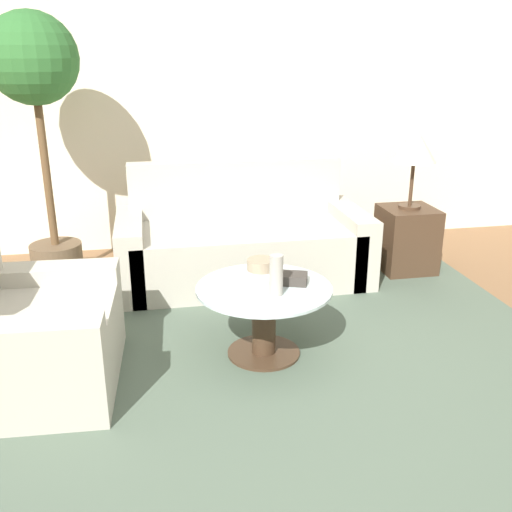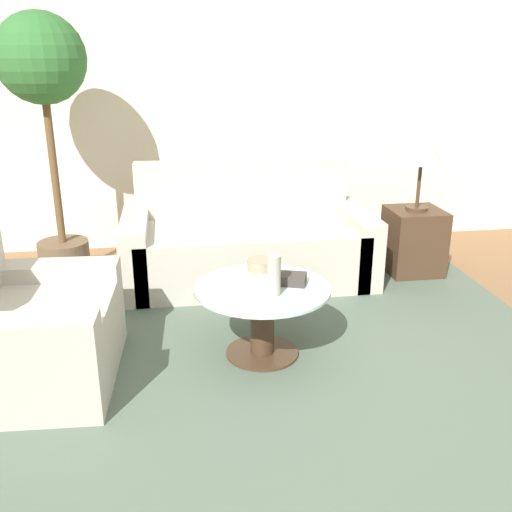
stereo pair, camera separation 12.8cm
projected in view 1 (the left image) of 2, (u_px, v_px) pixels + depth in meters
name	position (u px, v px, depth m)	size (l,w,h in m)	color
ground_plane	(285.00, 435.00, 2.74)	(14.00, 14.00, 0.00)	brown
wall_back	(208.00, 105.00, 5.13)	(10.00, 0.06, 2.60)	beige
rug	(264.00, 353.00, 3.49)	(3.78, 3.44, 0.01)	#4C5B4C
sofa_main	(241.00, 243.00, 4.61)	(1.95, 0.91, 0.91)	#B2AD9E
armchair	(24.00, 338.00, 3.08)	(0.89, 1.02, 0.87)	#B2AD9E
coffee_table	(264.00, 311.00, 3.39)	(0.80, 0.80, 0.44)	#422D1E
side_table	(406.00, 239.00, 4.77)	(0.43, 0.43, 0.54)	#422D1E
table_lamp	(415.00, 147.00, 4.51)	(0.34, 0.34, 0.65)	#422D1E
potted_plant	(36.00, 92.00, 4.16)	(0.66, 0.66, 2.03)	brown
vase	(276.00, 275.00, 3.19)	(0.08, 0.08, 0.24)	#9E998E
bowl	(261.00, 265.00, 3.59)	(0.18, 0.18, 0.07)	gray
book_stack	(290.00, 278.00, 3.38)	(0.24, 0.19, 0.06)	#38332D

